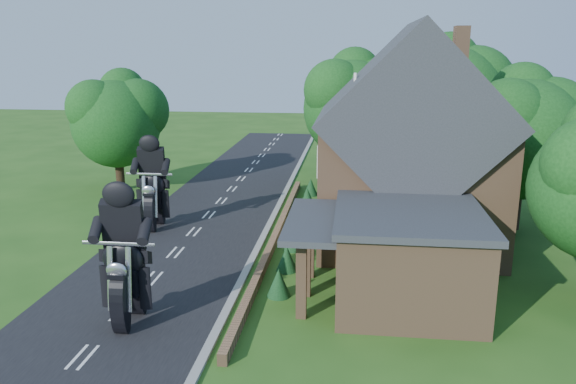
# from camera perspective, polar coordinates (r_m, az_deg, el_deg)

# --- Properties ---
(ground) EXTENTS (120.00, 120.00, 0.00)m
(ground) POSITION_cam_1_polar(r_m,az_deg,el_deg) (23.61, -13.60, -8.57)
(ground) COLOR #254E16
(ground) RESTS_ON ground
(road) EXTENTS (7.00, 80.00, 0.02)m
(road) POSITION_cam_1_polar(r_m,az_deg,el_deg) (23.61, -13.60, -8.54)
(road) COLOR black
(road) RESTS_ON ground
(kerb) EXTENTS (0.30, 80.00, 0.12)m
(kerb) POSITION_cam_1_polar(r_m,az_deg,el_deg) (22.62, -4.80, -9.07)
(kerb) COLOR gray
(kerb) RESTS_ON ground
(garden_wall) EXTENTS (0.30, 22.00, 0.40)m
(garden_wall) POSITION_cam_1_polar(r_m,az_deg,el_deg) (27.05, -1.33, -4.69)
(garden_wall) COLOR #896445
(garden_wall) RESTS_ON ground
(house) EXTENTS (9.54, 8.64, 10.24)m
(house) POSITION_cam_1_polar(r_m,az_deg,el_deg) (26.84, 12.16, 3.98)
(house) COLOR #896445
(house) RESTS_ON ground
(annex) EXTENTS (7.05, 5.94, 3.44)m
(annex) POSITION_cam_1_polar(r_m,az_deg,el_deg) (20.91, 11.70, -6.30)
(annex) COLOR #896445
(annex) RESTS_ON ground
(tree_house_right) EXTENTS (6.51, 6.00, 8.40)m
(tree_house_right) POSITION_cam_1_polar(r_m,az_deg,el_deg) (30.44, 23.48, 5.93)
(tree_house_right) COLOR black
(tree_house_right) RESTS_ON ground
(tree_behind_house) EXTENTS (7.81, 7.20, 10.08)m
(tree_behind_house) POSITION_cam_1_polar(r_m,az_deg,el_deg) (37.08, 16.69, 9.45)
(tree_behind_house) COLOR black
(tree_behind_house) RESTS_ON ground
(tree_behind_left) EXTENTS (6.94, 6.40, 9.16)m
(tree_behind_left) POSITION_cam_1_polar(r_m,az_deg,el_deg) (37.57, 7.20, 9.24)
(tree_behind_left) COLOR black
(tree_behind_left) RESTS_ON ground
(tree_far_road) EXTENTS (6.08, 5.60, 7.84)m
(tree_far_road) POSITION_cam_1_polar(r_m,az_deg,el_deg) (37.70, -16.51, 7.41)
(tree_far_road) COLOR black
(tree_far_road) RESTS_ON ground
(shrub_a) EXTENTS (0.90, 0.90, 1.10)m
(shrub_a) POSITION_cam_1_polar(r_m,az_deg,el_deg) (21.26, -0.95, -9.17)
(shrub_a) COLOR #103317
(shrub_a) RESTS_ON ground
(shrub_b) EXTENTS (0.90, 0.90, 1.10)m
(shrub_b) POSITION_cam_1_polar(r_m,az_deg,el_deg) (23.55, -0.12, -6.75)
(shrub_b) COLOR #103317
(shrub_b) RESTS_ON ground
(shrub_c) EXTENTS (0.90, 0.90, 1.10)m
(shrub_c) POSITION_cam_1_polar(r_m,az_deg,el_deg) (25.88, 0.55, -4.77)
(shrub_c) COLOR #103317
(shrub_c) RESTS_ON ground
(shrub_d) EXTENTS (0.90, 0.90, 1.10)m
(shrub_d) POSITION_cam_1_polar(r_m,az_deg,el_deg) (30.63, 1.57, -1.71)
(shrub_d) COLOR #103317
(shrub_d) RESTS_ON ground
(shrub_e) EXTENTS (0.90, 0.90, 1.10)m
(shrub_e) POSITION_cam_1_polar(r_m,az_deg,el_deg) (33.03, 1.97, -0.51)
(shrub_e) COLOR #103317
(shrub_e) RESTS_ON ground
(shrub_f) EXTENTS (0.90, 0.90, 1.10)m
(shrub_f) POSITION_cam_1_polar(r_m,az_deg,el_deg) (35.44, 2.32, 0.52)
(shrub_f) COLOR #103317
(shrub_f) RESTS_ON ground
(motorcycle_lead) EXTENTS (0.42, 1.61, 1.50)m
(motorcycle_lead) POSITION_cam_1_polar(r_m,az_deg,el_deg) (19.90, -15.85, -10.85)
(motorcycle_lead) COLOR black
(motorcycle_lead) RESTS_ON ground
(motorcycle_follow) EXTENTS (0.43, 1.58, 1.46)m
(motorcycle_follow) POSITION_cam_1_polar(r_m,az_deg,el_deg) (29.69, -13.38, -2.27)
(motorcycle_follow) COLOR black
(motorcycle_follow) RESTS_ON ground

